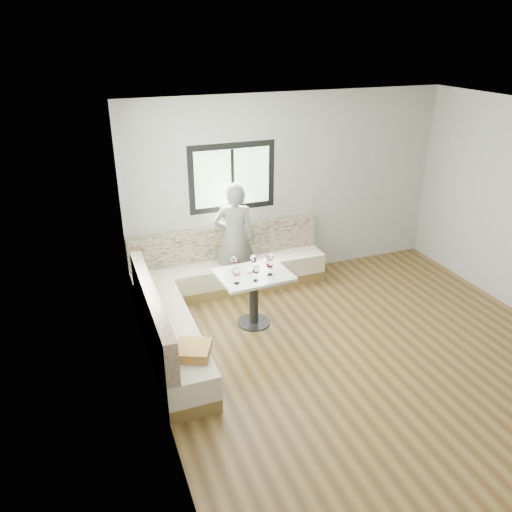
{
  "coord_description": "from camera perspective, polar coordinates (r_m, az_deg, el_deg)",
  "views": [
    {
      "loc": [
        -3.04,
        -4.16,
        3.6
      ],
      "look_at": [
        -0.99,
        1.29,
        0.94
      ],
      "focal_mm": 35.0,
      "sensor_mm": 36.0,
      "label": 1
    }
  ],
  "objects": [
    {
      "name": "wine_glass_d",
      "position": [
        6.42,
        -0.29,
        -0.34
      ],
      "size": [
        0.1,
        0.1,
        0.22
      ],
      "color": "white",
      "rests_on": "table"
    },
    {
      "name": "room",
      "position": [
        5.62,
        13.14,
        0.97
      ],
      "size": [
        5.01,
        5.01,
        2.81
      ],
      "color": "brown",
      "rests_on": "ground"
    },
    {
      "name": "wine_glass_a",
      "position": [
        6.08,
        -2.25,
        -1.89
      ],
      "size": [
        0.1,
        0.1,
        0.22
      ],
      "color": "white",
      "rests_on": "table"
    },
    {
      "name": "banquette",
      "position": [
        6.81,
        -5.74,
        -4.26
      ],
      "size": [
        2.9,
        2.8,
        0.95
      ],
      "color": "olive",
      "rests_on": "ground"
    },
    {
      "name": "wine_glass_b",
      "position": [
        6.13,
        0.01,
        -1.6
      ],
      "size": [
        0.1,
        0.1,
        0.22
      ],
      "color": "white",
      "rests_on": "table"
    },
    {
      "name": "person",
      "position": [
        7.19,
        -2.43,
        1.96
      ],
      "size": [
        0.71,
        0.59,
        1.68
      ],
      "primitive_type": "imported",
      "rotation": [
        0.0,
        0.0,
        2.79
      ],
      "color": "slate",
      "rests_on": "ground"
    },
    {
      "name": "wine_glass_c",
      "position": [
        6.29,
        1.56,
        -0.92
      ],
      "size": [
        0.1,
        0.1,
        0.22
      ],
      "color": "white",
      "rests_on": "table"
    },
    {
      "name": "olive_ramekin",
      "position": [
        6.41,
        -0.79,
        -1.73
      ],
      "size": [
        0.09,
        0.09,
        0.04
      ],
      "color": "white",
      "rests_on": "table"
    },
    {
      "name": "wine_glass_e",
      "position": [
        6.48,
        1.65,
        -0.11
      ],
      "size": [
        0.1,
        0.1,
        0.22
      ],
      "color": "white",
      "rests_on": "table"
    },
    {
      "name": "table",
      "position": [
        6.47,
        -0.26,
        -3.48
      ],
      "size": [
        0.95,
        0.76,
        0.74
      ],
      "rotation": [
        0.0,
        0.0,
        0.06
      ],
      "color": "black",
      "rests_on": "ground"
    },
    {
      "name": "wine_glass_f",
      "position": [
        6.39,
        -2.54,
        -0.49
      ],
      "size": [
        0.1,
        0.1,
        0.22
      ],
      "color": "white",
      "rests_on": "table"
    }
  ]
}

